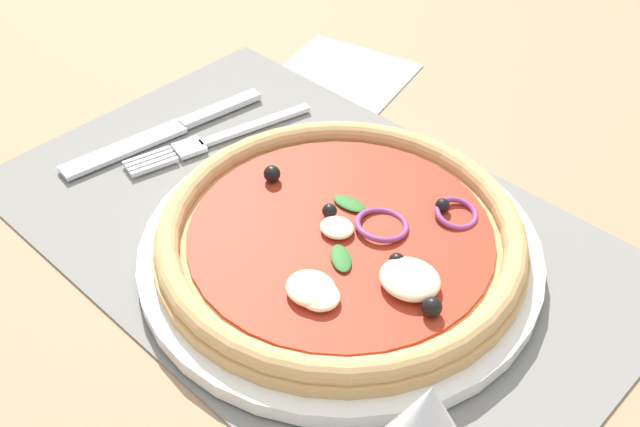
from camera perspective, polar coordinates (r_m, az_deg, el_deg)
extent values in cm
cube|color=#9E7A56|center=(61.12, -0.79, -2.20)|extent=(190.00, 140.00, 2.40)
cube|color=slate|center=(60.17, -0.80, -1.24)|extent=(50.37, 31.86, 0.40)
cylinder|color=silver|center=(57.29, 1.50, -2.80)|extent=(29.77, 29.77, 1.24)
cylinder|color=tan|center=(56.51, 1.52, -1.98)|extent=(27.30, 27.30, 1.00)
torus|color=tan|center=(55.93, 1.53, -1.34)|extent=(26.91, 26.91, 1.80)
cylinder|color=#A82D19|center=(56.07, 1.53, -1.50)|extent=(22.38, 22.38, 0.30)
ellipsoid|color=beige|center=(52.03, 6.67, -4.84)|extent=(4.30, 3.87, 1.29)
ellipsoid|color=beige|center=(50.93, -0.11, -6.07)|extent=(3.02, 2.72, 0.91)
ellipsoid|color=beige|center=(55.74, 1.26, -1.05)|extent=(2.60, 2.34, 0.78)
ellipsoid|color=beige|center=(51.24, -0.68, -5.56)|extent=(3.57, 3.21, 1.07)
sphere|color=black|center=(60.31, -3.44, 3.04)|extent=(1.33, 1.33, 1.33)
sphere|color=black|center=(58.08, 9.04, 0.60)|extent=(1.08, 1.08, 1.08)
sphere|color=black|center=(56.76, 0.59, 0.11)|extent=(1.11, 1.11, 1.11)
sphere|color=black|center=(50.47, 8.29, -6.86)|extent=(1.35, 1.35, 1.35)
sphere|color=black|center=(53.25, 5.71, -3.51)|extent=(1.14, 1.14, 1.14)
torus|color=#8E3D75|center=(56.33, 4.60, -0.85)|extent=(4.04, 4.06, 0.95)
torus|color=#8E3D75|center=(58.00, 10.06, 0.01)|extent=(3.36, 3.34, 0.99)
ellipsoid|color=#2D6B28|center=(58.09, 2.18, 0.75)|extent=(2.92, 1.67, 0.30)
ellipsoid|color=#2D6B28|center=(53.73, 1.56, -3.32)|extent=(3.09, 2.77, 0.30)
cube|color=silver|center=(70.89, -4.78, 6.54)|extent=(3.56, 11.05, 0.44)
cube|color=silver|center=(68.68, -9.81, 4.73)|extent=(2.74, 2.97, 0.44)
cube|color=silver|center=(68.51, -12.71, 4.16)|extent=(1.35, 4.27, 0.44)
cube|color=silver|center=(68.04, -12.52, 3.90)|extent=(1.35, 4.27, 0.44)
cube|color=silver|center=(67.58, -12.32, 3.65)|extent=(1.35, 4.27, 0.44)
cube|color=silver|center=(67.12, -12.12, 3.38)|extent=(1.35, 4.27, 0.44)
cube|color=silver|center=(73.31, -7.37, 7.70)|extent=(2.44, 8.50, 0.62)
cube|color=silver|center=(69.85, -14.29, 4.66)|extent=(3.57, 11.76, 0.44)
cube|color=silver|center=(79.10, 1.74, 10.31)|extent=(14.88, 13.96, 0.36)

